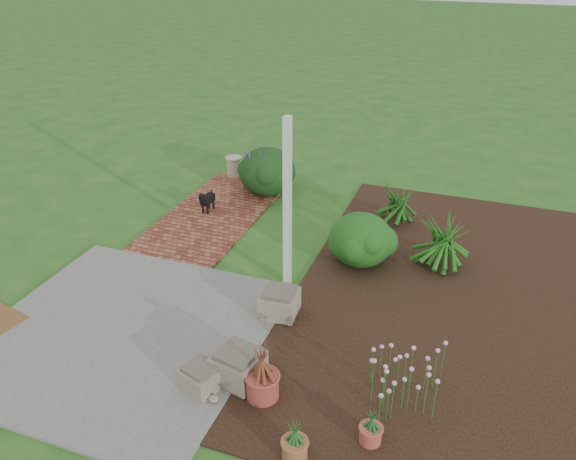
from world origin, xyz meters
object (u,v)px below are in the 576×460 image
(evergreen_shrub, at_px, (361,238))
(cream_ceramic_urn, at_px, (234,166))
(stone_trough_near, at_px, (202,378))
(black_dog, at_px, (207,199))

(evergreen_shrub, bearing_deg, cream_ceramic_urn, 142.77)
(cream_ceramic_urn, distance_m, evergreen_shrub, 4.13)
(stone_trough_near, relative_size, black_dog, 0.82)
(black_dog, relative_size, cream_ceramic_urn, 1.18)
(black_dog, xyz_separation_m, cream_ceramic_urn, (-0.26, 1.74, -0.04))
(cream_ceramic_urn, height_order, evergreen_shrub, evergreen_shrub)
(black_dog, distance_m, evergreen_shrub, 3.12)
(stone_trough_near, bearing_deg, evergreen_shrub, 72.75)
(black_dog, height_order, evergreen_shrub, evergreen_shrub)
(black_dog, bearing_deg, evergreen_shrub, -12.28)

